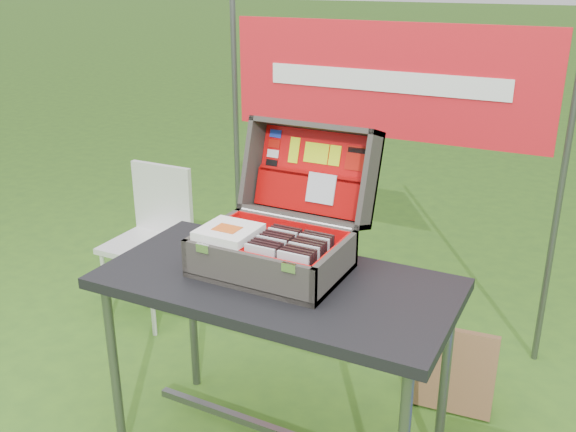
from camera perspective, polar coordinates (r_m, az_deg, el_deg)
The scene contains 81 objects.
table at distance 2.46m, azimuth -0.98°, elevation -13.75°, with size 1.25×0.62×0.78m, color black, non-canonical shape.
table_top at distance 2.27m, azimuth -1.04°, elevation -6.03°, with size 1.25×0.62×0.04m, color black.
table_leg_fl at distance 2.59m, azimuth -15.16°, elevation -13.18°, with size 0.04×0.04×0.74m, color #59595B.
table_leg_bl at distance 2.91m, azimuth -8.49°, elevation -8.50°, with size 0.04×0.04×0.74m, color #59595B.
table_leg_br at distance 2.51m, azimuth 13.72°, elevation -14.23°, with size 0.04×0.04×0.74m, color #59595B.
table_brace at distance 2.62m, azimuth -0.95°, elevation -18.62°, with size 1.10×0.03×0.03m, color #59595B.
suitcase at distance 2.27m, azimuth -0.78°, elevation 0.98°, with size 0.51×0.53×0.47m, color #443F37, non-canonical shape.
suitcase_base_bottom at distance 2.31m, azimuth -1.46°, elevation -4.69°, with size 0.51×0.37×0.02m, color #443F37.
suitcase_base_wall_front at distance 2.15m, azimuth -3.71°, elevation -5.04°, with size 0.51×0.02×0.14m, color #443F37.
suitcase_base_wall_back at distance 2.43m, azimuth 0.51°, elevation -1.87°, with size 0.51×0.02×0.14m, color #443F37.
suitcase_base_wall_left at distance 2.40m, azimuth -6.63°, elevation -2.22°, with size 0.02×0.37×0.14m, color #443F37.
suitcase_base_wall_right at distance 2.19m, azimuth 4.22°, elevation -4.58°, with size 0.02×0.37×0.14m, color #443F37.
suitcase_liner_floor at distance 2.30m, azimuth -1.46°, elevation -4.40°, with size 0.47×0.33×0.01m, color red.
suitcase_latch_left at distance 2.20m, azimuth -7.58°, elevation -2.86°, with size 0.05×0.01×0.03m, color silver.
suitcase_latch_right at distance 2.04m, azimuth 0.09°, elevation -4.61°, with size 0.05×0.01×0.03m, color silver.
suitcase_hinge at distance 2.41m, azimuth 0.63°, elevation -0.28°, with size 0.02×0.02×0.46m, color silver.
suitcase_lid_back at distance 2.51m, azimuth 2.47°, elevation 3.93°, with size 0.51×0.37×0.02m, color #443F37.
suitcase_lid_rim_far at distance 2.46m, azimuth 2.49°, elevation 7.98°, with size 0.51×0.02×0.14m, color #443F37.
suitcase_lid_rim_near at distance 2.47m, azimuth 1.35°, elevation -0.01°, with size 0.51×0.02×0.14m, color #443F37.
suitcase_lid_rim_left at distance 2.57m, azimuth -3.06°, elevation 4.72°, with size 0.02×0.37×0.14m, color #443F37.
suitcase_lid_rim_right at distance 2.37m, azimuth 7.31°, elevation 3.15°, with size 0.02×0.37×0.14m, color #443F37.
suitcase_lid_liner at distance 2.50m, azimuth 2.35°, elevation 3.94°, with size 0.47×0.32×0.01m, color red.
suitcase_liner_wall_front at distance 2.16m, azimuth -3.54°, elevation -4.66°, with size 0.47×0.01×0.12m, color red.
suitcase_liner_wall_back at distance 2.41m, azimuth 0.37°, elevation -1.76°, with size 0.47×0.01×0.12m, color red.
suitcase_liner_wall_left at distance 2.39m, azimuth -6.38°, elevation -2.06°, with size 0.01×0.33×0.12m, color red.
suitcase_liner_wall_right at distance 2.19m, azimuth 3.91°, elevation -4.28°, with size 0.01×0.33×0.12m, color red.
suitcase_lid_pocket at distance 2.49m, azimuth 1.89°, elevation 2.02°, with size 0.45×0.15×0.03m, color #A20706.
suitcase_pocket_edge at distance 2.48m, azimuth 2.07°, elevation 3.70°, with size 0.44×0.02×0.02m, color #A20706.
suitcase_pocket_cd at distance 2.45m, azimuth 2.97°, elevation 2.47°, with size 0.11×0.11×0.01m, color silver.
lid_sticker_cc_a at distance 2.58m, azimuth -1.11°, elevation 7.33°, with size 0.05×0.03×0.00m, color #1933B2.
lid_sticker_cc_b at distance 2.58m, azimuth -1.23°, elevation 6.45°, with size 0.05×0.03×0.00m, color #BA1309.
lid_sticker_cc_c at distance 2.58m, azimuth -1.35°, elevation 5.57°, with size 0.05×0.03×0.00m, color white.
lid_sticker_cc_d at distance 2.58m, azimuth -1.48°, elevation 4.69°, with size 0.05×0.03×0.00m, color black.
lid_card_neon_tall at distance 2.54m, azimuth 0.55°, elevation 5.88°, with size 0.04×0.10×0.00m, color #D3F414.
lid_card_neon_main at distance 2.50m, azimuth 2.53°, elevation 5.61°, with size 0.10×0.08×0.00m, color #D3F414.
lid_card_neon_small at distance 2.47m, azimuth 4.18°, elevation 5.38°, with size 0.05×0.08×0.00m, color #D3F414.
lid_sticker_band at distance 2.43m, azimuth 6.17°, elevation 5.10°, with size 0.09×0.09×0.00m, color #BA1309.
lid_sticker_band_bar at distance 2.43m, azimuth 6.27°, elevation 5.80°, with size 0.08×0.02×0.00m, color black.
cd_left_0 at distance 2.15m, azimuth -2.51°, elevation -4.32°, with size 0.11×0.01×0.13m, color silver.
cd_left_1 at distance 2.17m, azimuth -2.24°, elevation -4.11°, with size 0.11×0.01×0.13m, color black.
cd_left_2 at distance 2.18m, azimuth -1.98°, elevation -3.92°, with size 0.11×0.01×0.13m, color black.
cd_left_3 at distance 2.20m, azimuth -1.72°, elevation -3.72°, with size 0.11×0.01×0.13m, color black.
cd_left_4 at distance 2.22m, azimuth -1.47°, elevation -3.53°, with size 0.11×0.01×0.13m, color silver.
cd_left_5 at distance 2.23m, azimuth -1.22°, elevation -3.34°, with size 0.11×0.01×0.13m, color black.
cd_left_6 at distance 2.25m, azimuth -0.97°, elevation -3.15°, with size 0.11×0.01×0.13m, color black.
cd_left_7 at distance 2.26m, azimuth -0.73°, elevation -2.97°, with size 0.11×0.01×0.13m, color black.
cd_left_8 at distance 2.28m, azimuth -0.49°, elevation -2.79°, with size 0.11×0.01×0.13m, color silver.
cd_left_9 at distance 2.30m, azimuth -0.25°, elevation -2.61°, with size 0.11×0.01×0.13m, color black.
cd_left_10 at distance 2.31m, azimuth -0.02°, elevation -2.43°, with size 0.11×0.01×0.13m, color black.
cd_right_0 at distance 2.10m, azimuth 0.43°, elevation -4.98°, with size 0.11×0.01×0.13m, color silver.
cd_right_1 at distance 2.11m, azimuth 0.68°, elevation -4.77°, with size 0.11×0.01×0.13m, color black.
cd_right_2 at distance 2.13m, azimuth 0.93°, elevation -4.56°, with size 0.11×0.01×0.13m, color black.
cd_right_3 at distance 2.15m, azimuth 1.17°, elevation -4.36°, with size 0.11×0.01×0.13m, color black.
cd_right_4 at distance 2.16m, azimuth 1.41°, elevation -4.16°, with size 0.11×0.01×0.13m, color silver.
cd_right_5 at distance 2.18m, azimuth 1.65°, elevation -3.96°, with size 0.11×0.01×0.13m, color black.
cd_right_6 at distance 2.20m, azimuth 1.88°, elevation -3.76°, with size 0.11×0.01×0.13m, color black.
cd_right_7 at distance 2.21m, azimuth 2.11°, elevation -3.57°, with size 0.11×0.01×0.13m, color black.
cd_right_8 at distance 2.23m, azimuth 2.33°, elevation -3.38°, with size 0.11×0.01×0.13m, color silver.
cd_right_9 at distance 2.25m, azimuth 2.55°, elevation -3.19°, with size 0.11×0.01×0.13m, color black.
cd_right_10 at distance 2.26m, azimuth 2.77°, elevation -3.00°, with size 0.11×0.01×0.13m, color black.
songbook_0 at distance 2.27m, azimuth -5.28°, elevation -1.70°, with size 0.19×0.19×0.01m, color white.
songbook_1 at distance 2.26m, azimuth -5.28°, elevation -1.58°, with size 0.19×0.19×0.01m, color white.
songbook_2 at distance 2.26m, azimuth -5.29°, elevation -1.46°, with size 0.19×0.19×0.01m, color white.
songbook_3 at distance 2.26m, azimuth -5.29°, elevation -1.35°, with size 0.19×0.19×0.01m, color white.
songbook_4 at distance 2.26m, azimuth -5.29°, elevation -1.23°, with size 0.19×0.19×0.01m, color white.
songbook_5 at distance 2.26m, azimuth -5.30°, elevation -1.11°, with size 0.19×0.19×0.01m, color white.
songbook_graphic at distance 2.25m, azimuth -5.44°, elevation -1.10°, with size 0.09×0.07×0.00m, color #D85919.
chair at distance 3.52m, azimuth -12.62°, elevation -2.69°, with size 0.37×0.41×0.82m, color silver, non-canonical shape.
chair_seat at distance 3.51m, azimuth -12.63°, elevation -2.55°, with size 0.37×0.37×0.03m, color silver.
chair_backrest at distance 3.57m, azimuth -11.08°, elevation 1.48°, with size 0.37×0.03×0.39m, color silver.
chair_leg_fl at distance 3.60m, azimuth -15.95°, elevation -6.02°, with size 0.02×0.02×0.42m, color silver.
chair_leg_fr at distance 3.40m, azimuth -11.98°, elevation -7.25°, with size 0.02×0.02×0.42m, color silver.
chair_leg_bl at distance 3.80m, azimuth -12.72°, elevation -4.17°, with size 0.02×0.02×0.42m, color silver.
chair_leg_br at distance 3.62m, azimuth -8.83°, elevation -5.21°, with size 0.02×0.02×0.42m, color silver.
chair_upright_left at distance 3.67m, azimuth -13.03°, elevation 1.71°, with size 0.02×0.02×0.39m, color silver.
chair_upright_right at distance 3.48m, azimuth -9.01°, elevation 0.94°, with size 0.02×0.02×0.39m, color silver.
cardboard_box at distance 2.93m, azimuth 14.56°, elevation -13.15°, with size 0.34×0.05×0.36m, color brown.
banner_post_left at distance 3.63m, azimuth -4.58°, elevation 5.85°, with size 0.03×0.03×1.70m, color #59595B.
banner_post_right at distance 3.12m, azimuth 23.01°, elevation 1.67°, with size 0.03×0.03×1.70m, color #59595B.
banner at distance 3.17m, azimuth 8.53°, elevation 11.80°, with size 1.60×0.01×0.55m, color red.
banner_text at distance 3.16m, azimuth 8.46°, elevation 11.77°, with size 1.20×0.00×0.10m, color white.
Camera 1 is at (1.02, -1.87, 1.79)m, focal length 40.00 mm.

